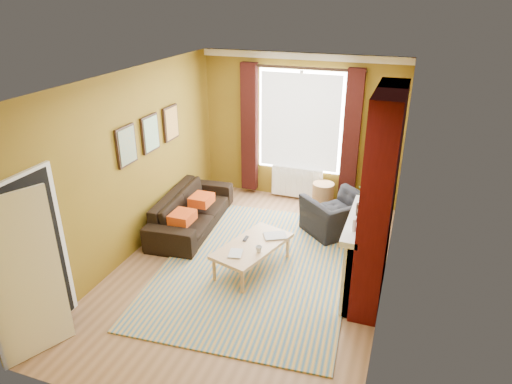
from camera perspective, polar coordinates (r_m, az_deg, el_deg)
ground at (r=6.91m, az=-0.70°, el=-9.55°), size 5.50×5.50×0.00m
room_walls at (r=6.32m, az=5.54°, el=1.26°), size 3.82×5.54×2.83m
striped_rug at (r=6.96m, az=0.01°, el=-9.18°), size 3.00×3.96×0.02m
sofa at (r=7.99m, az=-8.04°, el=-2.26°), size 1.03×2.22×0.63m
armchair at (r=7.83m, az=10.12°, el=-2.87°), size 1.33×1.34×0.66m
coffee_table at (r=6.71m, az=-0.44°, el=-6.88°), size 0.97×1.39×0.42m
wicker_stool at (r=8.69m, az=8.34°, el=-0.48°), size 0.53×0.53×0.50m
floor_lamp at (r=8.09m, az=15.41°, el=5.14°), size 0.26×0.26×1.67m
book_a at (r=6.47m, az=-3.39°, el=-7.62°), size 0.23×0.28×0.02m
book_b at (r=6.98m, az=2.20°, el=-5.01°), size 0.41×0.38×0.03m
mug at (r=6.48m, az=0.35°, el=-7.15°), size 0.12×0.12×0.09m
tv_remote at (r=6.81m, az=-1.30°, el=-5.84°), size 0.05×0.15×0.02m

